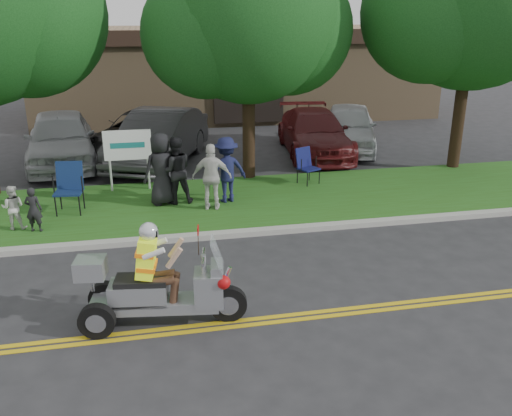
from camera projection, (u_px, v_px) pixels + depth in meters
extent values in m
plane|color=#28282B|center=(300.00, 301.00, 9.30)|extent=(120.00, 120.00, 0.00)
cube|color=gold|center=(310.00, 318.00, 8.77)|extent=(60.00, 0.10, 0.01)
cube|color=gold|center=(307.00, 313.00, 8.92)|extent=(60.00, 0.10, 0.01)
cube|color=#A8A89E|center=(262.00, 231.00, 12.09)|extent=(60.00, 0.25, 0.12)
cube|color=#295416|center=(245.00, 201.00, 14.07)|extent=(60.00, 4.00, 0.10)
cube|color=#9E7F5B|center=(233.00, 70.00, 26.49)|extent=(18.00, 8.00, 4.00)
cube|color=black|center=(248.00, 37.00, 22.19)|extent=(18.00, 0.30, 0.60)
sphere|color=#124214|center=(25.00, 16.00, 13.48)|extent=(4.05, 4.05, 4.05)
cylinder|color=#332114|center=(249.00, 109.00, 15.31)|extent=(0.36, 0.36, 4.20)
sphere|color=#124214|center=(248.00, 13.00, 14.44)|extent=(4.80, 4.80, 4.80)
sphere|color=#124214|center=(288.00, 30.00, 15.10)|extent=(3.60, 3.60, 3.60)
sphere|color=#124214|center=(205.00, 34.00, 14.21)|extent=(3.36, 3.36, 3.36)
cylinder|color=#332114|center=(462.00, 93.00, 16.27)|extent=(0.36, 0.36, 4.76)
sphere|color=#124214|center=(509.00, 9.00, 16.00)|extent=(4.20, 4.20, 4.20)
sphere|color=#124214|center=(431.00, 12.00, 15.04)|extent=(3.92, 3.92, 3.92)
cylinder|color=silver|center=(111.00, 175.00, 14.54)|extent=(0.06, 0.06, 1.10)
cylinder|color=silver|center=(149.00, 173.00, 14.73)|extent=(0.06, 0.06, 1.10)
cube|color=white|center=(128.00, 145.00, 14.37)|extent=(1.25, 0.06, 0.80)
cylinder|color=black|center=(228.00, 304.00, 8.63)|extent=(0.61, 0.22, 0.60)
cylinder|color=black|center=(97.00, 321.00, 8.18)|extent=(0.57, 0.23, 0.56)
cylinder|color=black|center=(106.00, 298.00, 8.85)|extent=(0.57, 0.23, 0.56)
cube|color=#9D9FA6|center=(159.00, 304.00, 8.55)|extent=(1.94, 0.72, 0.18)
cube|color=#9D9FA6|center=(139.00, 293.00, 8.46)|extent=(0.95, 0.58, 0.35)
cube|color=black|center=(141.00, 281.00, 8.39)|extent=(0.85, 0.53, 0.10)
cube|color=#9D9FA6|center=(209.00, 288.00, 8.51)|extent=(0.51, 0.54, 0.55)
cube|color=silver|center=(217.00, 254.00, 8.32)|extent=(0.25, 0.48, 0.49)
cube|color=#9D9FA6|center=(90.00, 268.00, 8.26)|extent=(0.50, 0.48, 0.30)
sphere|color=#B20C0F|center=(223.00, 281.00, 8.33)|extent=(0.22, 0.22, 0.22)
cube|color=#DBFF1A|center=(146.00, 257.00, 8.26)|extent=(0.39, 0.44, 0.65)
sphere|color=silver|center=(148.00, 232.00, 8.12)|extent=(0.29, 0.29, 0.29)
cylinder|color=black|center=(56.00, 206.00, 12.77)|extent=(0.03, 0.03, 0.50)
cylinder|color=black|center=(80.00, 206.00, 12.82)|extent=(0.03, 0.03, 0.50)
cylinder|color=black|center=(61.00, 200.00, 13.24)|extent=(0.03, 0.03, 0.50)
cylinder|color=black|center=(84.00, 199.00, 13.29)|extent=(0.03, 0.03, 0.50)
cube|color=navy|center=(69.00, 192.00, 12.94)|extent=(0.68, 0.63, 0.05)
cube|color=navy|center=(70.00, 175.00, 13.08)|extent=(0.64, 0.25, 0.68)
cylinder|color=black|center=(307.00, 179.00, 14.98)|extent=(0.03, 0.03, 0.42)
cylinder|color=black|center=(319.00, 176.00, 15.24)|extent=(0.03, 0.03, 0.42)
cylinder|color=black|center=(297.00, 176.00, 15.30)|extent=(0.03, 0.03, 0.42)
cylinder|color=black|center=(309.00, 173.00, 15.56)|extent=(0.03, 0.03, 0.42)
cube|color=#10144E|center=(309.00, 169.00, 15.20)|extent=(0.68, 0.65, 0.04)
cube|color=#10144E|center=(303.00, 157.00, 15.27)|extent=(0.54, 0.37, 0.57)
imported|color=black|center=(176.00, 170.00, 13.51)|extent=(0.88, 0.71, 1.70)
imported|color=silver|center=(212.00, 177.00, 13.09)|extent=(1.02, 0.58, 1.63)
imported|color=#181C43|center=(226.00, 170.00, 13.62)|extent=(1.19, 0.86, 1.67)
imported|color=black|center=(161.00, 169.00, 13.42)|extent=(1.04, 0.87, 1.81)
imported|color=black|center=(34.00, 209.00, 11.83)|extent=(0.41, 0.31, 1.01)
imported|color=silver|center=(13.00, 207.00, 11.97)|extent=(0.52, 0.42, 1.01)
imported|color=#A2A3A9|center=(61.00, 139.00, 17.28)|extent=(2.61, 5.31, 1.74)
imported|color=#343436|center=(159.00, 138.00, 17.45)|extent=(3.71, 5.51, 1.72)
imported|color=black|center=(143.00, 134.00, 18.55)|extent=(4.22, 5.89, 1.49)
imported|color=#541315|center=(314.00, 133.00, 18.72)|extent=(2.62, 5.31, 1.48)
imported|color=#B4B7BC|center=(348.00, 127.00, 19.33)|extent=(3.46, 5.09, 1.61)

